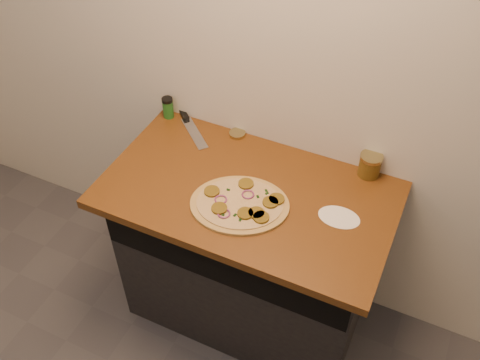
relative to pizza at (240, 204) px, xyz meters
The scene contains 8 objects.
cabinet 0.50m from the pizza, 93.66° to the left, with size 1.10×0.60×0.86m, color black.
countertop 0.10m from the pizza, 94.81° to the left, with size 1.20×0.70×0.04m, color brown.
pizza is the anchor object (origin of this frame).
chefs_knife 0.59m from the pizza, 139.81° to the left, with size 0.29×0.26×0.02m.
mason_jar_lid 0.44m from the pizza, 116.86° to the left, with size 0.08×0.08×0.02m, color tan.
salsa_jar 0.57m from the pizza, 43.86° to the left, with size 0.09×0.09×0.10m.
spice_shaker 0.67m from the pizza, 145.33° to the left, with size 0.05×0.05×0.10m.
flour_spill 0.39m from the pizza, 15.97° to the left, with size 0.17×0.17×0.00m, color silver.
Camera 1 is at (0.62, 0.01, 2.45)m, focal length 40.00 mm.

